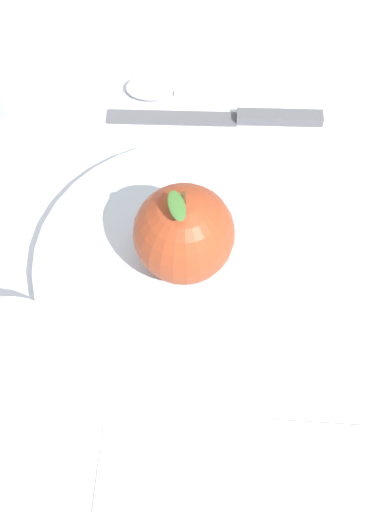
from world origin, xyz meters
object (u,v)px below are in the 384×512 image
(cup, at_px, (22,70))
(spoon, at_px, (173,89))
(dinner_plate, at_px, (192,263))
(knife, at_px, (235,117))
(linen_napkin, at_px, (232,503))
(apple, at_px, (182,233))
(side_bowl, at_px, (3,374))

(cup, distance_m, spoon, 0.15)
(cup, bearing_deg, dinner_plate, 65.52)
(knife, xyz_separation_m, linen_napkin, (0.33, 0.15, -0.00))
(apple, bearing_deg, cup, -115.97)
(side_bowl, bearing_deg, dinner_plate, 153.65)
(side_bowl, xyz_separation_m, knife, (-0.32, 0.04, -0.02))
(spoon, bearing_deg, linen_napkin, 33.25)
(dinner_plate, xyz_separation_m, knife, (-0.17, -0.04, -0.01))
(spoon, xyz_separation_m, linen_napkin, (0.33, 0.22, -0.00))
(spoon, bearing_deg, knife, 85.43)
(dinner_plate, height_order, knife, dinner_plate)
(apple, relative_size, spoon, 0.51)
(side_bowl, xyz_separation_m, spoon, (-0.33, -0.03, -0.02))
(dinner_plate, bearing_deg, linen_napkin, 34.76)
(dinner_plate, distance_m, linen_napkin, 0.19)
(spoon, relative_size, linen_napkin, 0.95)
(side_bowl, relative_size, spoon, 0.62)
(side_bowl, bearing_deg, spoon, -174.43)
(side_bowl, height_order, knife, side_bowl)
(apple, relative_size, side_bowl, 0.82)
(knife, bearing_deg, dinner_plate, 12.86)
(dinner_plate, xyz_separation_m, apple, (0.00, -0.01, 0.05))
(dinner_plate, relative_size, apple, 2.74)
(cup, distance_m, knife, 0.21)
(knife, height_order, linen_napkin, knife)
(dinner_plate, distance_m, knife, 0.17)
(apple, xyz_separation_m, side_bowl, (0.15, -0.07, -0.03))
(side_bowl, height_order, spoon, side_bowl)
(apple, height_order, spoon, apple)
(dinner_plate, xyz_separation_m, spoon, (-0.18, -0.11, -0.00))
(side_bowl, height_order, linen_napkin, side_bowl)
(apple, bearing_deg, dinner_plate, 123.26)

